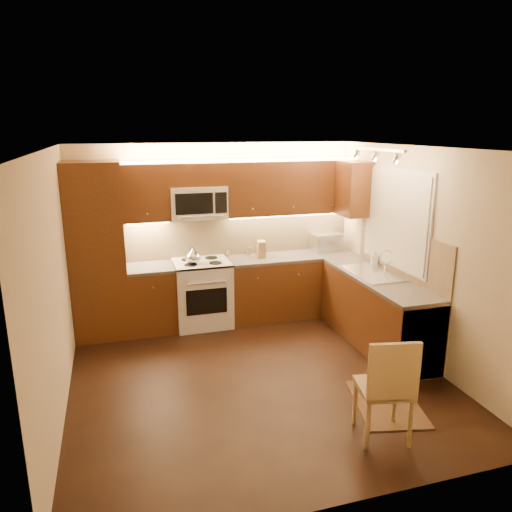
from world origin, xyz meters
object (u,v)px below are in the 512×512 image
object	(u,v)px
stove	(202,293)
toaster_oven	(325,242)
soap_bottle	(374,258)
dining_chair	(384,385)
sink	(373,268)
kettle	(193,256)
microwave	(198,202)
knife_block	(261,249)

from	to	relation	value
stove	toaster_oven	size ratio (longest dim) A/B	2.08
toaster_oven	soap_bottle	distance (m)	0.96
stove	dining_chair	size ratio (longest dim) A/B	0.92
sink	kettle	size ratio (longest dim) A/B	3.67
microwave	knife_block	bearing A→B (deg)	-4.79
sink	soap_bottle	size ratio (longest dim) A/B	4.58
knife_block	microwave	bearing A→B (deg)	-177.04
kettle	stove	bearing A→B (deg)	15.46
sink	knife_block	xyz separation A→B (m)	(-1.12, 1.19, 0.04)
microwave	soap_bottle	world-z (taller)	microwave
soap_bottle	toaster_oven	bearing A→B (deg)	126.87
sink	kettle	xyz separation A→B (m)	(-2.13, 1.03, 0.06)
toaster_oven	soap_bottle	bearing A→B (deg)	-74.65
kettle	knife_block	xyz separation A→B (m)	(1.01, 0.16, -0.02)
stove	microwave	size ratio (longest dim) A/B	1.21
kettle	soap_bottle	size ratio (longest dim) A/B	1.25
stove	kettle	distance (m)	0.60
stove	kettle	world-z (taller)	kettle
stove	knife_block	size ratio (longest dim) A/B	3.90
sink	soap_bottle	distance (m)	0.45
dining_chair	microwave	bearing A→B (deg)	120.37
microwave	dining_chair	bearing A→B (deg)	-71.20
dining_chair	toaster_oven	bearing A→B (deg)	86.41
sink	knife_block	size ratio (longest dim) A/B	3.64
kettle	dining_chair	distance (m)	3.19
knife_block	soap_bottle	size ratio (longest dim) A/B	1.26
kettle	toaster_oven	distance (m)	2.07
microwave	toaster_oven	size ratio (longest dim) A/B	1.72
stove	toaster_oven	distance (m)	2.02
microwave	sink	xyz separation A→B (m)	(2.00, -1.26, -0.74)
stove	microwave	bearing A→B (deg)	90.00
toaster_oven	dining_chair	xyz separation A→B (m)	(-0.86, -3.17, -0.54)
stove	soap_bottle	xyz separation A→B (m)	(2.24, -0.74, 0.53)
stove	sink	distance (m)	2.35
soap_bottle	sink	bearing A→B (deg)	-104.47
kettle	knife_block	distance (m)	1.02
stove	dining_chair	bearing A→B (deg)	-70.42
stove	dining_chair	xyz separation A→B (m)	(1.07, -3.00, 0.04)
sink	dining_chair	world-z (taller)	sink
toaster_oven	knife_block	size ratio (longest dim) A/B	1.87
soap_bottle	dining_chair	distance (m)	2.59
sink	toaster_oven	bearing A→B (deg)	93.28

